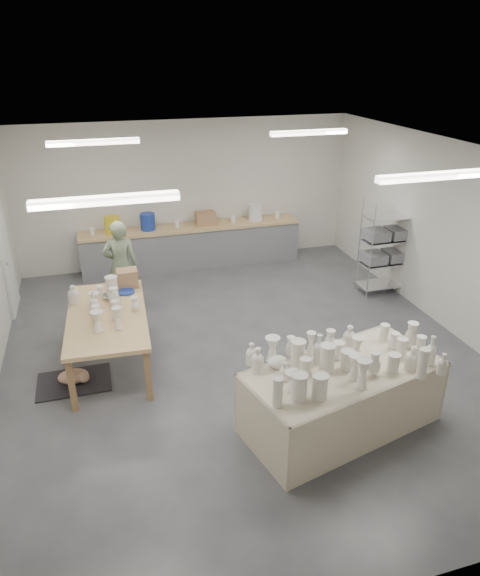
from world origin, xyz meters
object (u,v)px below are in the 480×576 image
object	(u,v)px
potter	(121,266)
drying_table	(341,394)
red_stool	(123,288)
work_table	(109,310)

from	to	relation	value
potter	drying_table	bearing A→B (deg)	123.46
drying_table	red_stool	size ratio (longest dim) A/B	6.15
potter	red_stool	bearing A→B (deg)	-86.16
drying_table	potter	size ratio (longest dim) A/B	1.56
drying_table	work_table	xyz separation A→B (m)	(-2.57, 2.33, 0.37)
work_table	potter	size ratio (longest dim) A/B	1.37
work_table	potter	distance (m)	1.68
drying_table	potter	bearing A→B (deg)	105.82
drying_table	potter	world-z (taller)	potter
work_table	red_stool	world-z (taller)	work_table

